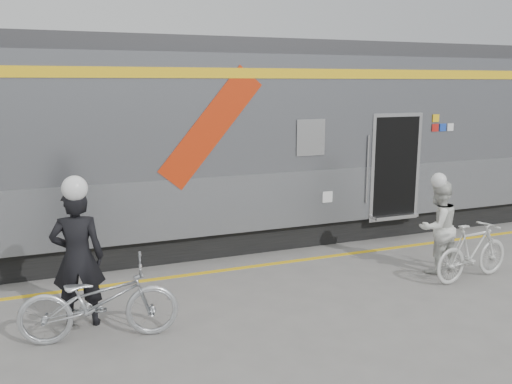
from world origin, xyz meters
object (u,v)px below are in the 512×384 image
man (78,258)px  bicycle_left (99,301)px  bicycle_right (473,252)px  woman (437,227)px

man → bicycle_left: bearing=118.6°
man → bicycle_right: man is taller
man → bicycle_left: size_ratio=0.95×
bicycle_left → woman: woman is taller
bicycle_right → woman: bearing=21.7°
bicycle_right → man: bearing=77.5°
man → bicycle_right: bearing=-176.9°
woman → bicycle_right: size_ratio=0.99×
bicycle_left → bicycle_right: 6.08m
woman → bicycle_right: bearing=111.7°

